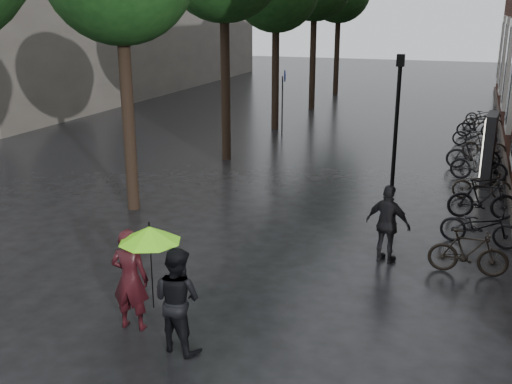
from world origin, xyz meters
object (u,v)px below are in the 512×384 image
at_px(pedestrian_walking, 388,224).
at_px(ad_lightbox, 489,148).
at_px(lamp_post, 397,112).
at_px(person_burgundy, 130,279).
at_px(parked_bicycles, 479,155).
at_px(person_black, 177,299).

relative_size(pedestrian_walking, ad_lightbox, 0.79).
relative_size(pedestrian_walking, lamp_post, 0.42).
xyz_separation_m(person_burgundy, lamp_post, (3.08, 9.01, 1.54)).
distance_m(person_burgundy, parked_bicycles, 14.15).
distance_m(pedestrian_walking, parked_bicycles, 9.01).
height_order(person_burgundy, person_black, person_burgundy).
bearing_deg(parked_bicycles, pedestrian_walking, -101.49).
bearing_deg(ad_lightbox, person_black, -106.91).
bearing_deg(lamp_post, ad_lightbox, 45.60).
xyz_separation_m(ad_lightbox, lamp_post, (-2.55, -2.60, 1.36)).
xyz_separation_m(person_black, parked_bicycles, (4.37, 13.39, -0.38)).
height_order(pedestrian_walking, lamp_post, lamp_post).
height_order(parked_bicycles, ad_lightbox, ad_lightbox).
xyz_separation_m(person_burgundy, parked_bicycles, (5.40, 13.07, -0.41)).
bearing_deg(parked_bicycles, person_black, -108.07).
bearing_deg(parked_bicycles, lamp_post, -119.72).
bearing_deg(pedestrian_walking, person_black, 78.11).
bearing_deg(ad_lightbox, pedestrian_walking, -101.18).
bearing_deg(person_black, person_burgundy, -4.71).
bearing_deg(person_black, pedestrian_walking, -106.82).
relative_size(ad_lightbox, lamp_post, 0.53).
bearing_deg(ad_lightbox, parked_bicycles, 102.97).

